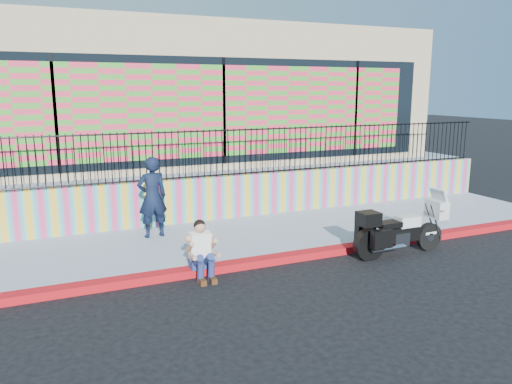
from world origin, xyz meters
TOP-DOWN VIEW (x-y plane):
  - ground at (0.00, 0.00)m, footprint 90.00×90.00m
  - red_curb at (0.00, 0.00)m, footprint 16.00×0.30m
  - sidewalk at (0.00, 1.65)m, footprint 16.00×3.00m
  - mural_wall at (0.00, 3.25)m, footprint 16.00×0.20m
  - metal_fence at (0.00, 3.25)m, footprint 15.80×0.04m
  - elevated_platform at (0.00, 8.35)m, footprint 16.00×10.00m
  - storefront_building at (0.00, 8.13)m, footprint 14.00×8.06m
  - police_motorcycle at (2.14, -0.58)m, footprint 2.16×0.71m
  - police_officer at (-2.38, 2.31)m, footprint 0.70×0.49m
  - seated_man at (-2.03, -0.23)m, footprint 0.54×0.71m

SIDE VIEW (x-z plane):
  - ground at x=0.00m, z-range 0.00..0.00m
  - red_curb at x=0.00m, z-range 0.00..0.15m
  - sidewalk at x=0.00m, z-range 0.00..0.15m
  - seated_man at x=-2.03m, z-range -0.08..0.98m
  - police_motorcycle at x=2.14m, z-range -0.11..1.24m
  - elevated_platform at x=0.00m, z-range 0.00..1.25m
  - mural_wall at x=0.00m, z-range 0.15..1.25m
  - police_officer at x=-2.38m, z-range 0.15..1.98m
  - metal_fence at x=0.00m, z-range 1.25..2.45m
  - storefront_building at x=0.00m, z-range 1.25..5.25m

